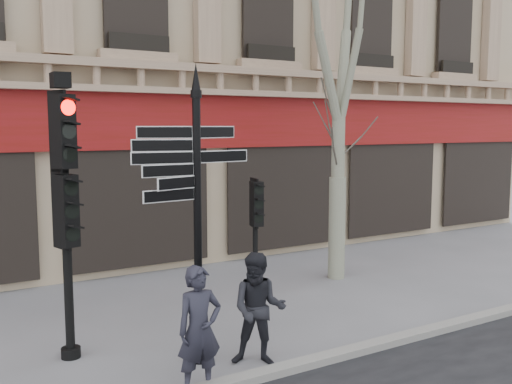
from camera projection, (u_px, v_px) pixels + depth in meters
ground at (244, 340)px, 9.34m from camera, size 80.00×80.00×0.00m
kerb at (292, 367)px, 8.14m from camera, size 80.00×0.25×0.12m
fingerpost at (197, 164)px, 8.18m from camera, size 1.96×1.96×4.38m
traffic_signal_main at (64, 181)px, 8.32m from camera, size 0.54×0.45×4.25m
traffic_signal_secondary at (255, 217)px, 11.56m from camera, size 0.45×0.36×2.38m
pedestrian_a at (199, 330)px, 7.42m from camera, size 0.63×0.42×1.70m
pedestrian_b at (259, 309)px, 8.30m from camera, size 1.03×0.99×1.67m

